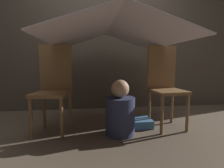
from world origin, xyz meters
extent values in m
plane|color=brown|center=(0.00, 0.00, 0.00)|extent=(8.80, 8.80, 0.00)
cube|color=#4C4238|center=(0.00, 1.22, 1.25)|extent=(7.00, 0.05, 2.50)
cylinder|color=brown|center=(-0.88, 0.00, 0.22)|extent=(0.04, 0.04, 0.44)
cylinder|color=brown|center=(-0.55, -0.05, 0.22)|extent=(0.04, 0.04, 0.44)
cylinder|color=brown|center=(-0.83, 0.33, 0.22)|extent=(0.04, 0.04, 0.44)
cylinder|color=brown|center=(-0.50, 0.28, 0.22)|extent=(0.04, 0.04, 0.44)
cube|color=brown|center=(-0.69, 0.14, 0.46)|extent=(0.44, 0.44, 0.04)
cube|color=brown|center=(-0.66, 0.31, 0.75)|extent=(0.38, 0.09, 0.55)
cylinder|color=brown|center=(0.55, -0.04, 0.22)|extent=(0.04, 0.04, 0.44)
cylinder|color=brown|center=(0.87, -0.01, 0.22)|extent=(0.04, 0.04, 0.44)
cylinder|color=brown|center=(0.51, 0.28, 0.22)|extent=(0.04, 0.04, 0.44)
cylinder|color=brown|center=(0.84, 0.32, 0.22)|extent=(0.04, 0.04, 0.44)
cube|color=brown|center=(0.69, 0.14, 0.46)|extent=(0.42, 0.42, 0.04)
cube|color=brown|center=(0.67, 0.31, 0.75)|extent=(0.38, 0.07, 0.55)
cube|color=silver|center=(-0.35, 0.14, 1.14)|extent=(0.69, 1.55, 0.24)
cube|color=silver|center=(0.35, 0.14, 1.14)|extent=(0.69, 1.55, 0.24)
cube|color=silver|center=(0.00, 0.14, 1.25)|extent=(0.04, 1.55, 0.01)
cylinder|color=#2D3351|center=(0.08, 0.02, 0.21)|extent=(0.33, 0.33, 0.42)
sphere|color=tan|center=(0.08, 0.02, 0.52)|extent=(0.20, 0.20, 0.20)
cube|color=#4C7FB2|center=(0.34, 0.24, 0.05)|extent=(0.36, 0.29, 0.10)
camera|label=1|loc=(-0.25, -1.87, 0.81)|focal=28.00mm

